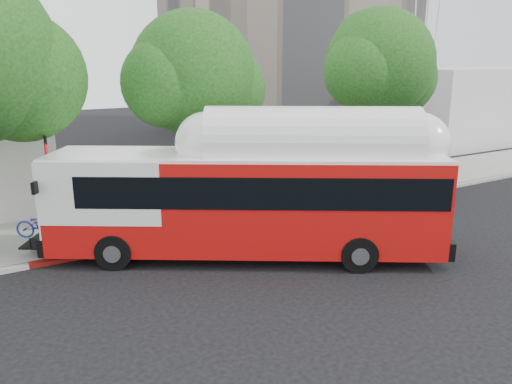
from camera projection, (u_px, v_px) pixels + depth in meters
ground at (296, 259)px, 17.14m from camera, size 120.00×120.00×0.00m
sidewalk at (213, 210)px, 22.52m from camera, size 60.00×5.00×0.15m
curb_strip at (241, 226)px, 20.36m from camera, size 60.00×0.30×0.15m
red_curb_segment at (172, 239)px, 18.88m from camera, size 10.00×0.32×0.16m
street_tree_mid at (202, 78)px, 20.38m from camera, size 5.75×5.00×8.62m
street_tree_right at (385, 68)px, 25.08m from camera, size 6.21×5.40×9.18m
horizon_block at (468, 103)px, 44.51m from camera, size 20.00×12.00×6.00m
transit_bus at (249, 202)px, 16.99m from camera, size 13.19×9.53×4.16m
signal_pole at (51, 196)px, 16.94m from camera, size 0.12×0.40×4.20m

